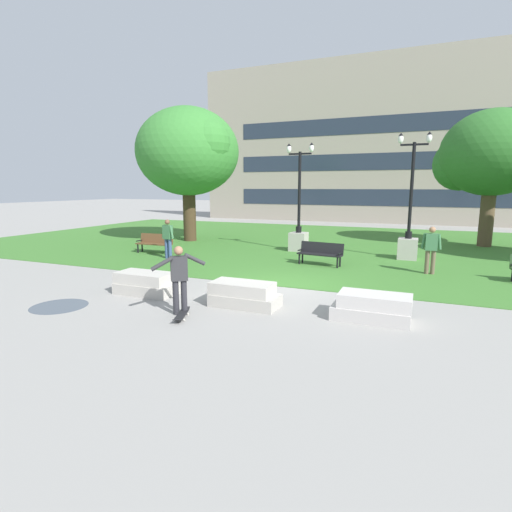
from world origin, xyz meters
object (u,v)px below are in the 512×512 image
skateboard (182,315)px  person_bystander_near_lawn (431,247)px  concrete_block_center (145,283)px  concrete_block_right (372,308)px  park_bench_near_left (321,252)px  person_skateboarder (179,276)px  lamp_post_left (299,230)px  park_bench_far_left (155,242)px  person_bystander_far_lawn (168,237)px  lamp_post_center (408,235)px  concrete_block_left (244,295)px

skateboard → person_bystander_near_lawn: 9.44m
concrete_block_center → person_bystander_near_lawn: size_ratio=1.05×
concrete_block_right → park_bench_near_left: park_bench_near_left is taller
person_bystander_near_lawn → concrete_block_right: bearing=-102.3°
person_skateboarder → lamp_post_left: 10.56m
concrete_block_center → park_bench_far_left: bearing=124.5°
concrete_block_right → park_bench_near_left: (-2.73, 6.08, 0.23)m
concrete_block_center → person_bystander_far_lawn: size_ratio=1.05×
lamp_post_left → person_bystander_far_lawn: size_ratio=3.00×
skateboard → lamp_post_center: (4.70, 10.47, 1.01)m
concrete_block_left → lamp_post_center: (3.72, 8.99, 0.78)m
concrete_block_right → lamp_post_left: size_ratio=0.35×
lamp_post_center → person_skateboarder: bearing=-115.6°
concrete_block_left → person_bystander_near_lawn: (4.58, 6.10, 0.68)m
park_bench_near_left → person_bystander_near_lawn: bearing=-1.7°
lamp_post_left → lamp_post_center: 5.03m
concrete_block_center → skateboard: concrete_block_center is taller
skateboard → concrete_block_left: bearing=56.5°
skateboard → concrete_block_right: bearing=20.8°
person_skateboarder → lamp_post_center: bearing=64.4°
lamp_post_left → person_bystander_near_lawn: (5.88, -3.23, -0.07)m
concrete_block_right → person_bystander_far_lawn: person_bystander_far_lawn is taller
concrete_block_left → lamp_post_left: bearing=97.9°
concrete_block_left → person_bystander_far_lawn: 7.85m
lamp_post_center → person_bystander_far_lawn: lamp_post_center is taller
skateboard → park_bench_far_left: size_ratio=0.57×
person_bystander_near_lawn → lamp_post_left: bearing=151.2°
concrete_block_right → person_bystander_far_lawn: bearing=151.8°
lamp_post_left → park_bench_far_left: bearing=-151.9°
concrete_block_right → lamp_post_center: bearing=87.2°
skateboard → person_bystander_near_lawn: size_ratio=0.60×
person_bystander_near_lawn → person_bystander_far_lawn: size_ratio=1.00×
concrete_block_right → person_bystander_far_lawn: size_ratio=1.06×
person_skateboarder → lamp_post_center: lamp_post_center is taller
concrete_block_right → lamp_post_left: 10.30m
skateboard → lamp_post_center: size_ratio=0.19×
park_bench_near_left → lamp_post_left: size_ratio=0.36×
person_skateboarder → lamp_post_left: (-0.12, 10.56, 0.08)m
concrete_block_left → park_bench_near_left: bearing=84.9°
concrete_block_center → person_skateboarder: person_skateboarder is taller
concrete_block_right → park_bench_far_left: bearing=150.8°
park_bench_near_left → lamp_post_left: (-1.85, 3.11, 0.52)m
park_bench_far_left → concrete_block_left: bearing=-39.5°
park_bench_far_left → person_bystander_near_lawn: bearing=0.1°
concrete_block_center → person_skateboarder: size_ratio=1.05×
skateboard → lamp_post_left: lamp_post_left is taller
concrete_block_left → park_bench_far_left: park_bench_far_left is taller
concrete_block_left → concrete_block_right: bearing=2.4°
concrete_block_right → lamp_post_center: (0.44, 8.85, 0.78)m
lamp_post_left → lamp_post_center: (5.02, -0.34, 0.03)m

